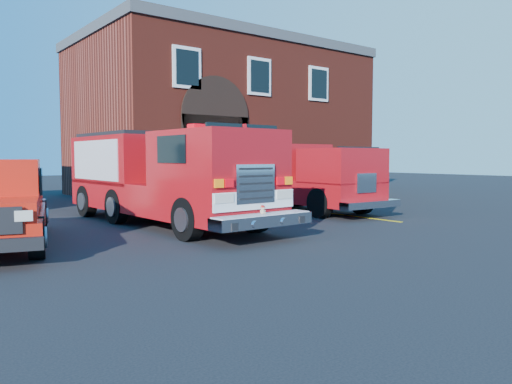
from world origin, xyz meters
TOP-DOWN VIEW (x-y plane):
  - ground at (0.00, 0.00)m, footprint 100.00×100.00m
  - parking_stripe_near at (6.50, 1.00)m, footprint 0.12×3.00m
  - parking_stripe_mid at (6.50, 4.00)m, footprint 0.12×3.00m
  - parking_stripe_far at (6.50, 7.00)m, footprint 0.12×3.00m
  - fire_station at (8.99, 13.98)m, footprint 15.20×10.20m
  - fire_engine at (0.18, 3.83)m, footprint 3.04×9.70m
  - secondary_truck at (6.36, 4.64)m, footprint 2.78×8.12m

SIDE VIEW (x-z plane):
  - ground at x=0.00m, z-range 0.00..0.00m
  - parking_stripe_near at x=6.50m, z-range 0.00..0.01m
  - parking_stripe_mid at x=6.50m, z-range 0.00..0.01m
  - parking_stripe_far at x=6.50m, z-range 0.00..0.01m
  - secondary_truck at x=6.36m, z-range 0.12..2.72m
  - fire_engine at x=0.18m, z-range 0.05..3.01m
  - fire_station at x=8.99m, z-range 0.03..8.48m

